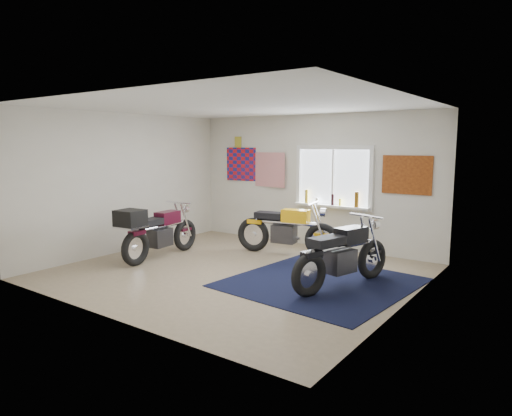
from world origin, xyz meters
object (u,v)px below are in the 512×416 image
Objects in this scene: maroon_tourer at (156,231)px; yellow_triumph at (286,231)px; black_chrome_bike at (342,257)px; navy_rug at (321,282)px.

yellow_triumph is at bearing -51.31° from maroon_tourer.
yellow_triumph reaches higher than black_chrome_bike.
maroon_tourer is (-1.75, -1.70, 0.06)m from yellow_triumph.
navy_rug is 0.56m from black_chrome_bike.
black_chrome_bike is (0.34, -0.00, 0.45)m from navy_rug.
maroon_tourer is at bearing -171.41° from navy_rug.
yellow_triumph is 2.12m from black_chrome_bike.
yellow_triumph reaches higher than navy_rug.
black_chrome_bike is at bearing -0.58° from navy_rug.
maroon_tourer is at bearing -146.56° from yellow_triumph.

